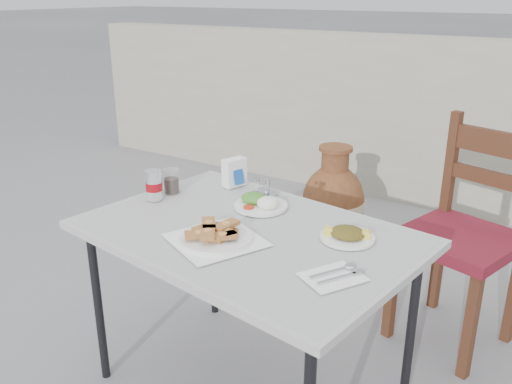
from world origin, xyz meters
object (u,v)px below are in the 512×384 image
Objects in this scene: pide_plate at (216,233)px; condiment_caddy at (264,189)px; soda_can at (154,185)px; salad_chopped_plate at (347,235)px; cola_glass at (171,182)px; terracotta_urn at (333,204)px; salad_rice_plate at (260,202)px; chair at (466,233)px; cafe_table at (248,242)px; napkin_holder at (234,172)px.

condiment_caddy reaches higher than pide_plate.
soda_can reaches higher than pide_plate.
salad_chopped_plate is 0.80m from cola_glass.
cola_glass is 1.27m from terracotta_urn.
cola_glass reaches higher than condiment_caddy.
pide_plate is at bearing -21.65° from soda_can.
salad_rice_plate is 0.44m from soda_can.
terracotta_urn is at bearing 98.92° from pide_plate.
chair is 1.51× the size of terracotta_urn.
cola_glass is at bearing 163.29° from cafe_table.
chair is at bearing 55.11° from cafe_table.
cola_glass reaches higher than terracotta_urn.
napkin_holder is at bearing -91.99° from terracotta_urn.
pide_plate is at bearing -44.07° from napkin_holder.
cafe_table is 6.01× the size of salad_rice_plate.
chair reaches higher than pide_plate.
soda_can is at bearing 174.97° from cafe_table.
cafe_table is 11.93× the size of condiment_caddy.
salad_chopped_plate is at bearing 5.47° from soda_can.
pide_plate is 1.16m from chair.
pide_plate is at bearing -84.20° from salad_rice_plate.
terracotta_urn is at bearing 101.48° from cafe_table.
salad_rice_plate is 0.27m from napkin_holder.
cafe_table is 10.46× the size of napkin_holder.
terracotta_urn is (-0.59, 1.19, -0.42)m from salad_chopped_plate.
salad_chopped_plate is 0.78m from chair.
cafe_table reaches higher than terracotta_urn.
salad_chopped_plate is 0.51m from condiment_caddy.
pide_plate is at bearing -106.48° from chair.
pide_plate is 0.45m from salad_chopped_plate.
soda_can is 1.00× the size of napkin_holder.
cafe_table is 0.16m from pide_plate.
pide_plate is 0.46m from condiment_caddy.
condiment_caddy is (-0.14, 0.32, 0.07)m from cafe_table.
salad_rice_plate is 1.74× the size of soda_can.
chair is at bearing 43.97° from salad_rice_plate.
cafe_table is at bearing -108.63° from chair.
chair reaches higher than soda_can.
condiment_caddy is at bearing 8.56° from napkin_holder.
cafe_table is 0.49m from soda_can.
napkin_holder is 1.14× the size of condiment_caddy.
chair reaches higher than cafe_table.
cafe_table is 0.47m from napkin_holder.
napkin_holder reaches higher than cola_glass.
terracotta_urn is (-0.23, 1.44, -0.43)m from pide_plate.
soda_can reaches higher than salad_chopped_plate.
cafe_table is 1.91× the size of terracotta_urn.
pide_plate is 0.56× the size of terracotta_urn.
pide_plate reaches higher than salad_rice_plate.
pide_plate is 0.52m from cola_glass.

